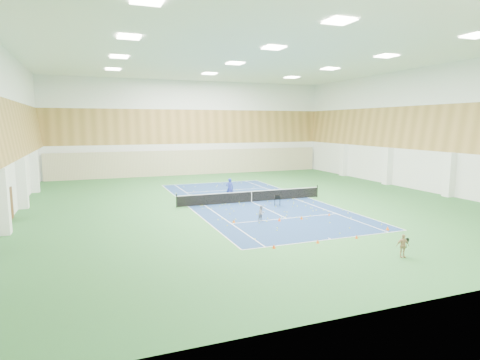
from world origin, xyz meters
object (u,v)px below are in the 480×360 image
object	(u,v)px
child_court	(262,213)
child_apron	(403,246)
coach	(230,188)
ball_cart	(277,201)
tennis_net	(252,196)

from	to	relation	value
child_court	child_apron	distance (m)	10.01
coach	child_court	distance (m)	8.59
child_court	ball_cart	bearing A→B (deg)	33.91
child_court	child_apron	world-z (taller)	child_apron
child_apron	ball_cart	xyz separation A→B (m)	(-0.25, 13.49, -0.16)
tennis_net	child_court	size ratio (longest dim) A/B	12.06
child_apron	child_court	bearing A→B (deg)	120.72
tennis_net	child_court	distance (m)	6.66
child_court	ball_cart	xyz separation A→B (m)	(3.21, 4.11, -0.11)
tennis_net	child_apron	distance (m)	15.84
child_court	child_apron	bearing A→B (deg)	-87.75
coach	ball_cart	xyz separation A→B (m)	(2.49, -4.45, -0.49)
tennis_net	coach	xyz separation A→B (m)	(-1.19, 2.18, 0.36)
child_apron	ball_cart	world-z (taller)	child_apron
ball_cart	tennis_net	bearing A→B (deg)	142.52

